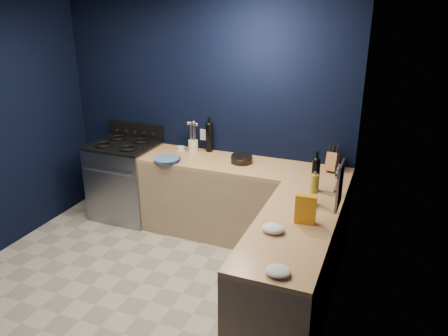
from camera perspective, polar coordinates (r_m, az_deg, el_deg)
The scene contains 26 objects.
floor at distance 4.37m, azimuth -12.10°, elevation -15.98°, with size 3.50×3.50×0.02m, color #B3AD9C.
wall_back at distance 5.20m, azimuth -2.55°, elevation 6.70°, with size 3.50×0.02×2.60m, color black.
wall_right at distance 3.13m, azimuth 13.98°, elevation -3.95°, with size 0.02×3.50×2.60m, color black.
cab_back at distance 5.01m, azimuth 2.38°, elevation -4.50°, with size 2.30×0.63×0.86m, color tan.
top_back at distance 4.83m, azimuth 2.46°, elevation 0.32°, with size 2.30×0.63×0.04m, color #9C683C.
cab_right at distance 3.85m, azimuth 8.57°, elevation -13.35°, with size 0.63×1.67×0.86m, color tan.
top_right at distance 3.61m, azimuth 8.96°, elevation -7.45°, with size 0.63×1.67×0.04m, color #9C683C.
gas_range at distance 5.63m, azimuth -12.52°, elevation -1.69°, with size 0.76×0.66×0.92m, color gray.
oven_door at distance 5.40m, azimuth -14.35°, elevation -2.99°, with size 0.59×0.02×0.42m, color black.
cooktop at distance 5.47m, azimuth -12.91°, elevation 2.90°, with size 0.76×0.66×0.03m, color black.
backguard at distance 5.67m, azimuth -11.31°, elevation 4.80°, with size 0.76×0.06×0.20m, color black.
spice_panel at distance 3.68m, azimuth 14.72°, elevation -2.18°, with size 0.02×0.28×0.38m, color gray.
wall_outlet at distance 5.24m, azimuth -2.61°, elevation 4.32°, with size 0.09×0.02×0.13m, color white.
plate_stack at distance 4.93m, azimuth -7.41°, elevation 1.07°, with size 0.28×0.28×0.04m, color teal.
ramekin at distance 5.30m, azimuth -5.60°, elevation 2.58°, with size 0.09×0.09×0.04m, color white.
utensil_crock at distance 5.20m, azimuth -4.01°, elevation 2.87°, with size 0.11×0.11×0.14m, color #F7F6C8.
wine_bottle_back at distance 5.17m, azimuth -1.93°, elevation 3.91°, with size 0.08×0.08×0.33m, color black.
lemon_basket at distance 4.84m, azimuth 2.28°, elevation 1.17°, with size 0.23×0.23×0.09m, color black.
knife_block at distance 4.74m, azimuth 13.85°, elevation 0.81°, with size 0.11×0.18×0.19m, color #9C6230.
wine_bottle_right at distance 4.18m, azimuth 11.72°, elevation -0.95°, with size 0.08×0.08×0.31m, color black.
oil_bottle at distance 3.91m, azimuth 11.54°, elevation -2.75°, with size 0.06×0.06×0.28m, color #A09A29.
spice_jar_near at distance 3.91m, azimuth 11.14°, elevation -4.11°, with size 0.05×0.05×0.11m, color olive.
spice_jar_far at distance 3.85m, azimuth 9.94°, elevation -4.56°, with size 0.05×0.05×0.09m, color olive.
crouton_bag at distance 3.59m, azimuth 10.49°, elevation -5.23°, with size 0.17×0.08×0.24m, color red.
towel_front at distance 3.46m, azimuth 6.35°, elevation -7.75°, with size 0.18×0.15×0.06m, color white.
towel_end at distance 2.98m, azimuth 6.97°, elevation -13.07°, with size 0.17×0.16×0.05m, color white.
Camera 1 is at (2.08, -2.83, 2.59)m, focal length 35.42 mm.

